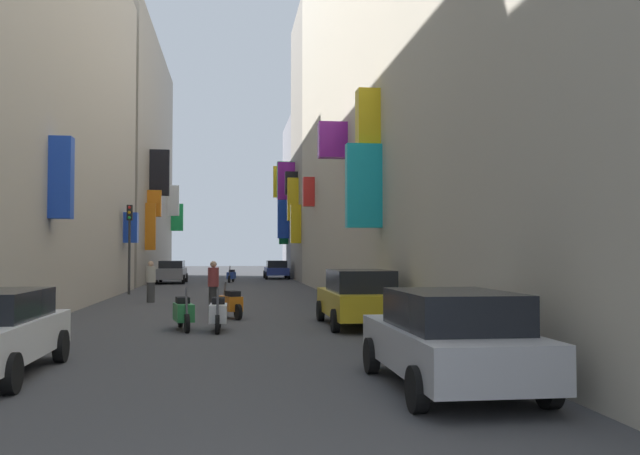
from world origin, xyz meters
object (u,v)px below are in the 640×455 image
scooter_white (218,313)px  scooter_green (184,312)px  scooter_blue (231,275)px  parked_car_yellow (359,297)px  parked_car_grey (172,271)px  scooter_orange (231,303)px  parked_car_silver (450,338)px  pedestrian_crossing (213,286)px  parked_car_blue (276,269)px  pedestrian_near_left (151,282)px  traffic_light_near_corner (129,233)px

scooter_white → scooter_green: 0.97m
scooter_blue → scooter_white: bearing=-90.6°
parked_car_yellow → scooter_white: (-3.83, -0.65, -0.34)m
parked_car_grey → scooter_white: bearing=-82.7°
scooter_orange → scooter_green: bearing=-112.0°
parked_car_yellow → scooter_white: bearing=-170.3°
parked_car_grey → parked_car_yellow: bearing=-74.9°
parked_car_silver → scooter_blue: parked_car_silver is taller
parked_car_silver → scooter_blue: 37.17m
pedestrian_crossing → parked_car_yellow: bearing=-53.5°
parked_car_yellow → parked_car_blue: (-0.07, 34.03, -0.06)m
parked_car_blue → pedestrian_crossing: (-4.06, -28.44, 0.12)m
scooter_white → scooter_orange: same height
parked_car_grey → scooter_blue: size_ratio=2.28×
scooter_blue → pedestrian_near_left: bearing=-99.9°
parked_car_yellow → parked_car_blue: bearing=90.1°
scooter_white → pedestrian_crossing: bearing=92.7°
scooter_orange → pedestrian_near_left: 7.83m
parked_car_silver → parked_car_yellow: bearing=88.2°
parked_car_grey → scooter_blue: (3.92, 0.71, -0.32)m
scooter_blue → scooter_green: same height
parked_car_yellow → parked_car_blue: 34.03m
scooter_blue → scooter_orange: (-0.01, -25.57, -0.00)m
parked_car_yellow → scooter_green: bearing=-176.2°
pedestrian_near_left → traffic_light_near_corner: bearing=106.6°
scooter_orange → pedestrian_near_left: pedestrian_near_left is taller
parked_car_grey → scooter_green: size_ratio=2.44×
parked_car_grey → scooter_orange: parked_car_grey is taller
parked_car_silver → traffic_light_near_corner: 25.67m
scooter_green → pedestrian_near_left: (-2.01, 10.14, 0.38)m
parked_car_grey → scooter_orange: (3.91, -24.87, -0.32)m
parked_car_yellow → traffic_light_near_corner: (-8.45, 15.50, 2.15)m
parked_car_grey → scooter_green: bearing=-84.5°
scooter_white → traffic_light_near_corner: (-4.61, 16.15, 2.50)m
scooter_white → traffic_light_near_corner: 16.98m
pedestrian_crossing → pedestrian_near_left: size_ratio=1.03×
scooter_white → scooter_green: bearing=159.4°
traffic_light_near_corner → scooter_green: bearing=-76.8°
parked_car_grey → parked_car_blue: (7.37, 6.45, -0.04)m
parked_car_blue → pedestrian_near_left: bearing=-105.5°
parked_car_silver → scooter_white: size_ratio=2.27×
traffic_light_near_corner → parked_car_yellow: bearing=-61.4°
parked_car_silver → scooter_white: 8.84m
parked_car_blue → scooter_blue: size_ratio=2.19×
scooter_blue → pedestrian_near_left: pedestrian_near_left is taller
pedestrian_near_left → traffic_light_near_corner: 6.28m
scooter_orange → scooter_green: size_ratio=0.93×
pedestrian_crossing → scooter_white: bearing=-87.3°
scooter_white → parked_car_blue: bearing=83.8°
scooter_green → pedestrian_crossing: (0.62, 5.90, 0.40)m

